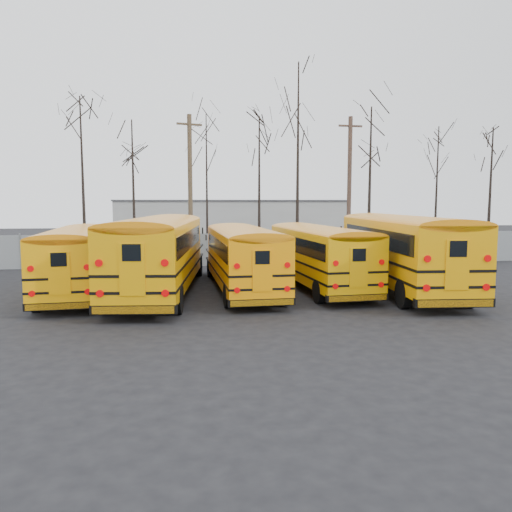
{
  "coord_description": "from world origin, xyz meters",
  "views": [
    {
      "loc": [
        -2.35,
        -18.53,
        3.9
      ],
      "look_at": [
        0.57,
        2.56,
        1.6
      ],
      "focal_mm": 35.0,
      "sensor_mm": 36.0,
      "label": 1
    }
  ],
  "objects": [
    {
      "name": "ground",
      "position": [
        0.0,
        0.0,
        0.0
      ],
      "size": [
        120.0,
        120.0,
        0.0
      ],
      "primitive_type": "plane",
      "color": "black",
      "rests_on": "ground"
    },
    {
      "name": "fence",
      "position": [
        0.0,
        12.0,
        1.0
      ],
      "size": [
        40.0,
        0.04,
        2.0
      ],
      "primitive_type": "cube",
      "color": "gray",
      "rests_on": "ground"
    },
    {
      "name": "distant_building",
      "position": [
        2.0,
        32.0,
        2.0
      ],
      "size": [
        22.0,
        8.0,
        4.0
      ],
      "primitive_type": "cube",
      "color": "#B6B6B1",
      "rests_on": "ground"
    },
    {
      "name": "bus_a",
      "position": [
        -6.97,
        3.25,
        1.69
      ],
      "size": [
        3.19,
        10.46,
        2.89
      ],
      "rotation": [
        0.0,
        0.0,
        0.08
      ],
      "color": "black",
      "rests_on": "ground"
    },
    {
      "name": "bus_b",
      "position": [
        -3.53,
        2.72,
        1.97
      ],
      "size": [
        3.98,
        12.19,
        3.36
      ],
      "rotation": [
        0.0,
        0.0,
        -0.1
      ],
      "color": "black",
      "rests_on": "ground"
    },
    {
      "name": "bus_c",
      "position": [
        0.04,
        2.93,
        1.69
      ],
      "size": [
        2.76,
        10.42,
        2.89
      ],
      "rotation": [
        0.0,
        0.0,
        0.04
      ],
      "color": "black",
      "rests_on": "ground"
    },
    {
      "name": "bus_d",
      "position": [
        3.5,
        3.28,
        1.69
      ],
      "size": [
        3.05,
        10.46,
        2.89
      ],
      "rotation": [
        0.0,
        0.0,
        0.07
      ],
      "color": "black",
      "rests_on": "ground"
    },
    {
      "name": "bus_e",
      "position": [
        6.99,
        2.34,
        1.99
      ],
      "size": [
        3.6,
        12.27,
        3.39
      ],
      "rotation": [
        0.0,
        0.0,
        -0.07
      ],
      "color": "black",
      "rests_on": "ground"
    },
    {
      "name": "utility_pole_left",
      "position": [
        -2.1,
        14.86,
        4.92
      ],
      "size": [
        1.66,
        0.63,
        9.58
      ],
      "rotation": [
        0.0,
        0.0,
        0.3
      ],
      "color": "brown",
      "rests_on": "ground"
    },
    {
      "name": "utility_pole_right",
      "position": [
        9.42,
        16.86,
        5.15
      ],
      "size": [
        1.79,
        0.31,
        10.03
      ],
      "rotation": [
        0.0,
        0.0,
        0.08
      ],
      "color": "#4F392D",
      "rests_on": "ground"
    },
    {
      "name": "tree_1",
      "position": [
        -8.99,
        15.25,
        5.31
      ],
      "size": [
        0.26,
        0.26,
        10.62
      ],
      "primitive_type": "cone",
      "color": "black",
      "rests_on": "ground"
    },
    {
      "name": "tree_2",
      "position": [
        -5.79,
        15.13,
        4.6
      ],
      "size": [
        0.26,
        0.26,
        9.21
      ],
      "primitive_type": "cone",
      "color": "black",
      "rests_on": "ground"
    },
    {
      "name": "tree_3",
      "position": [
        -0.89,
        17.88,
        5.08
      ],
      "size": [
        0.26,
        0.26,
        10.16
      ],
      "primitive_type": "cone",
      "color": "black",
      "rests_on": "ground"
    },
    {
      "name": "tree_4",
      "position": [
        2.6,
        15.61,
        4.85
      ],
      "size": [
        0.26,
        0.26,
        9.7
      ],
      "primitive_type": "cone",
      "color": "black",
      "rests_on": "ground"
    },
    {
      "name": "tree_5",
      "position": [
        4.82,
        13.51,
        6.39
      ],
      "size": [
        0.26,
        0.26,
        12.77
      ],
      "primitive_type": "cone",
      "color": "black",
      "rests_on": "ground"
    },
    {
      "name": "tree_6",
      "position": [
        10.14,
        14.65,
        5.17
      ],
      "size": [
        0.26,
        0.26,
        10.34
      ],
      "primitive_type": "cone",
      "color": "black",
      "rests_on": "ground"
    },
    {
      "name": "tree_7",
      "position": [
        15.0,
        14.58,
        4.56
      ],
      "size": [
        0.26,
        0.26,
        9.12
      ],
      "primitive_type": "cone",
      "color": "black",
      "rests_on": "ground"
    },
    {
      "name": "tree_8",
      "position": [
        19.03,
        14.51,
        4.56
      ],
      "size": [
        0.26,
        0.26,
        9.11
      ],
      "primitive_type": "cone",
      "color": "black",
      "rests_on": "ground"
    }
  ]
}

